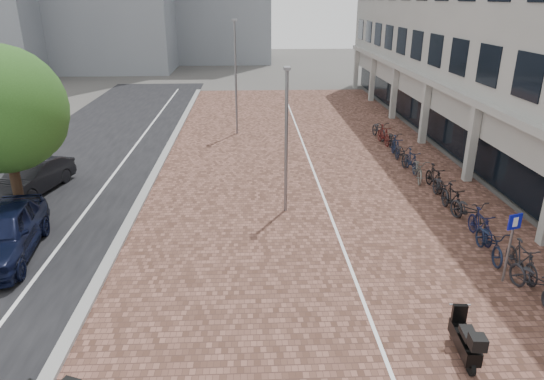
{
  "coord_description": "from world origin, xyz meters",
  "views": [
    {
      "loc": [
        -0.75,
        -9.83,
        7.55
      ],
      "look_at": [
        0.0,
        6.0,
        1.3
      ],
      "focal_mm": 32.29,
      "sensor_mm": 36.0,
      "label": 1
    }
  ],
  "objects_px": {
    "car_navy": "(2,233)",
    "parking_sign": "(511,238)",
    "car_dark": "(33,177)",
    "scooter_mid": "(465,338)"
  },
  "relations": [
    {
      "from": "parking_sign",
      "to": "scooter_mid",
      "type": "bearing_deg",
      "value": -147.3
    },
    {
      "from": "car_dark",
      "to": "car_navy",
      "type": "bearing_deg",
      "value": -64.02
    },
    {
      "from": "car_navy",
      "to": "car_dark",
      "type": "xyz_separation_m",
      "value": [
        -1.27,
        5.48,
        -0.15
      ]
    },
    {
      "from": "car_dark",
      "to": "scooter_mid",
      "type": "height_order",
      "value": "car_dark"
    },
    {
      "from": "car_navy",
      "to": "car_dark",
      "type": "height_order",
      "value": "car_navy"
    },
    {
      "from": "car_navy",
      "to": "parking_sign",
      "type": "distance_m",
      "value": 14.97
    },
    {
      "from": "scooter_mid",
      "to": "parking_sign",
      "type": "relative_size",
      "value": 0.72
    },
    {
      "from": "car_dark",
      "to": "parking_sign",
      "type": "xyz_separation_m",
      "value": [
        16.07,
        -7.67,
        0.73
      ]
    },
    {
      "from": "car_dark",
      "to": "parking_sign",
      "type": "relative_size",
      "value": 1.9
    },
    {
      "from": "car_dark",
      "to": "parking_sign",
      "type": "height_order",
      "value": "parking_sign"
    }
  ]
}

